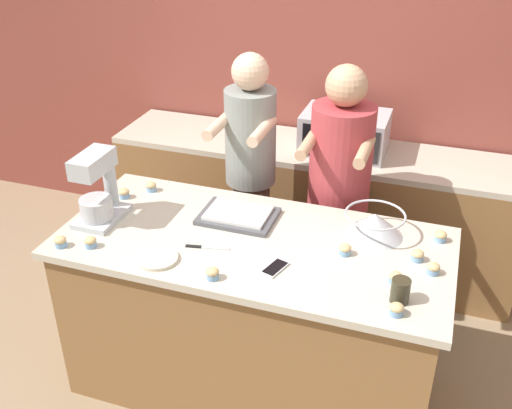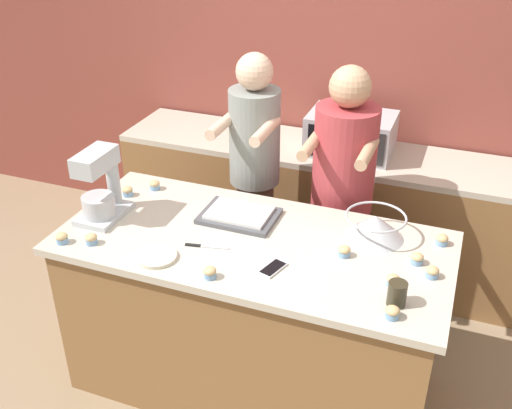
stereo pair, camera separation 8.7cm
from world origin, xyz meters
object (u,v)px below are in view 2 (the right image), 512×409
at_px(mixing_bowl, 375,226).
at_px(cupcake_2, 155,185).
at_px(microwave_oven, 351,134).
at_px(cupcake_3, 392,312).
at_px(stand_mixer, 100,189).
at_px(person_right, 341,200).
at_px(drinking_glass, 397,294).
at_px(baking_tray, 239,215).
at_px(cupcake_5, 344,251).
at_px(person_left, 254,181).
at_px(cupcake_1, 210,273).
at_px(cupcake_6, 128,191).
at_px(cupcake_8, 62,238).
at_px(small_plate, 156,257).
at_px(cell_phone, 273,268).
at_px(cupcake_7, 432,273).
at_px(cupcake_9, 442,240).
at_px(knife, 204,246).
at_px(cupcake_0, 91,239).
at_px(cupcake_4, 393,280).
at_px(cupcake_10, 417,259).

height_order(mixing_bowl, cupcake_2, mixing_bowl).
distance_m(microwave_oven, cupcake_3, 1.73).
distance_m(stand_mixer, microwave_oven, 1.69).
distance_m(person_right, drinking_glass, 1.06).
relative_size(baking_tray, cupcake_5, 6.60).
bearing_deg(person_left, cupcake_1, -79.78).
height_order(drinking_glass, cupcake_6, drinking_glass).
bearing_deg(cupcake_2, cupcake_6, -130.74).
bearing_deg(cupcake_3, baking_tray, 149.69).
relative_size(cupcake_5, cupcake_8, 1.00).
xyz_separation_m(microwave_oven, small_plate, (-0.57, -1.60, -0.09)).
xyz_separation_m(microwave_oven, cell_phone, (-0.02, -1.49, -0.09)).
bearing_deg(cell_phone, cupcake_1, -146.63).
bearing_deg(cupcake_8, cupcake_5, 16.03).
distance_m(mixing_bowl, cupcake_7, 0.40).
relative_size(cupcake_2, cupcake_9, 1.00).
relative_size(knife, cupcake_8, 3.65).
height_order(cupcake_2, cupcake_3, same).
bearing_deg(baking_tray, cupcake_0, -140.09).
bearing_deg(stand_mixer, cupcake_6, 91.58).
xyz_separation_m(person_right, cupcake_4, (0.43, -0.82, 0.10)).
bearing_deg(cupcake_5, cupcake_7, -3.87).
distance_m(cupcake_6, cupcake_9, 1.72).
relative_size(person_left, person_right, 1.01).
bearing_deg(knife, cell_phone, -8.64).
bearing_deg(person_left, cell_phone, -64.08).
distance_m(microwave_oven, cupcake_5, 1.29).
xyz_separation_m(microwave_oven, cupcake_6, (-1.02, -1.10, -0.07)).
height_order(person_left, microwave_oven, person_left).
height_order(baking_tray, cupcake_9, cupcake_9).
bearing_deg(knife, cupcake_7, 7.36).
distance_m(person_left, small_plate, 1.02).
bearing_deg(stand_mixer, microwave_oven, 53.09).
bearing_deg(cupcake_7, microwave_oven, 117.65).
height_order(cupcake_3, cupcake_8, same).
distance_m(person_right, microwave_oven, 0.62).
bearing_deg(cupcake_8, knife, 17.85).
bearing_deg(cell_phone, cupcake_9, 34.95).
bearing_deg(cupcake_6, knife, -27.37).
height_order(cupcake_4, cupcake_10, same).
height_order(microwave_oven, cupcake_5, microwave_oven).
distance_m(person_left, cupcake_0, 1.12).
distance_m(cupcake_0, cupcake_1, 0.67).
distance_m(cupcake_0, cupcake_2, 0.62).
relative_size(person_left, cupcake_8, 28.20).
xyz_separation_m(person_right, small_plate, (-0.66, -1.01, 0.08)).
height_order(stand_mixer, mixing_bowl, stand_mixer).
height_order(person_left, stand_mixer, person_left).
bearing_deg(cupcake_4, drinking_glass, -74.87).
distance_m(person_right, baking_tray, 0.68).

